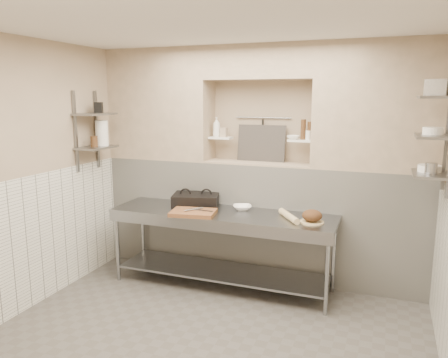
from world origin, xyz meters
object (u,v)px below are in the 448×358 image
at_px(bread_loaf, 312,216).
at_px(jug_left, 102,133).
at_px(bowl_alcove, 293,137).
at_px(panini_press, 196,200).
at_px(mixing_bowl, 242,207).
at_px(bottle_soap, 217,127).
at_px(rolling_pin, 289,216).
at_px(prep_table, 222,234).
at_px(cutting_board, 193,213).

xyz_separation_m(bread_loaf, jug_left, (-2.60, 0.03, 0.79)).
relative_size(bread_loaf, bowl_alcove, 1.42).
distance_m(panini_press, jug_left, 1.42).
xyz_separation_m(mixing_bowl, bottle_soap, (-0.46, 0.35, 0.91)).
xyz_separation_m(panini_press, rolling_pin, (1.18, -0.18, -0.04)).
distance_m(mixing_bowl, bottle_soap, 1.08).
distance_m(prep_table, jug_left, 1.93).
bearing_deg(cutting_board, rolling_pin, 10.34).
bearing_deg(bottle_soap, prep_table, -63.40).
relative_size(bread_loaf, jug_left, 0.68).
height_order(bottle_soap, jug_left, bottle_soap).
height_order(prep_table, jug_left, jug_left).
relative_size(panini_press, rolling_pin, 1.38).
xyz_separation_m(prep_table, mixing_bowl, (0.18, 0.21, 0.28)).
height_order(rolling_pin, bottle_soap, bottle_soap).
relative_size(rolling_pin, bowl_alcove, 3.08).
distance_m(rolling_pin, bowl_alcove, 0.98).
relative_size(panini_press, bread_loaf, 3.01).
xyz_separation_m(cutting_board, jug_left, (-1.30, 0.17, 0.84)).
bearing_deg(mixing_bowl, bottle_soap, 142.59).
height_order(mixing_bowl, bowl_alcove, bowl_alcove).
distance_m(panini_press, rolling_pin, 1.20).
relative_size(prep_table, mixing_bowl, 12.01).
bearing_deg(jug_left, mixing_bowl, 7.33).
distance_m(prep_table, bread_loaf, 1.09).
bearing_deg(bottle_soap, panini_press, -108.07).
bearing_deg(prep_table, mixing_bowl, 48.84).
xyz_separation_m(prep_table, bread_loaf, (1.03, -0.05, 0.33)).
relative_size(bottle_soap, bowl_alcove, 1.66).
bearing_deg(bottle_soap, bowl_alcove, -0.00).
height_order(panini_press, bread_loaf, panini_press).
xyz_separation_m(bread_loaf, bowl_alcove, (-0.35, 0.60, 0.76)).
relative_size(cutting_board, rolling_pin, 1.08).
bearing_deg(cutting_board, jug_left, 172.37).
distance_m(prep_table, bottle_soap, 1.35).
xyz_separation_m(bottle_soap, jug_left, (-1.29, -0.58, -0.07)).
bearing_deg(bottle_soap, bread_loaf, -24.68).
height_order(prep_table, cutting_board, cutting_board).
relative_size(prep_table, rolling_pin, 5.72).
bearing_deg(bread_loaf, jug_left, 179.40).
distance_m(cutting_board, jug_left, 1.56).
bearing_deg(jug_left, prep_table, 0.68).
distance_m(mixing_bowl, bowl_alcove, 1.02).
xyz_separation_m(prep_table, bowl_alcove, (0.68, 0.56, 1.09)).
bearing_deg(mixing_bowl, prep_table, -131.16).
bearing_deg(cutting_board, bottle_soap, 90.79).
bearing_deg(jug_left, bottle_soap, 24.08).
bearing_deg(bottle_soap, cutting_board, -89.21).
bearing_deg(cutting_board, bread_loaf, 6.43).
relative_size(bowl_alcove, jug_left, 0.48).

